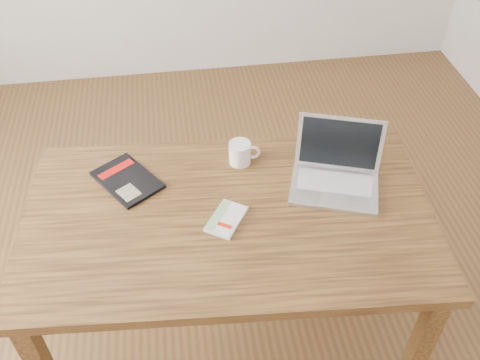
{
  "coord_description": "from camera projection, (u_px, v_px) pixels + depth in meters",
  "views": [
    {
      "loc": [
        -0.1,
        -1.46,
        2.11
      ],
      "look_at": [
        0.1,
        -0.13,
        0.85
      ],
      "focal_mm": 40.0,
      "sensor_mm": 36.0,
      "label": 1
    }
  ],
  "objects": [
    {
      "name": "black_guidebook",
      "position": [
        127.0,
        180.0,
        1.98
      ],
      "size": [
        0.28,
        0.3,
        0.01
      ],
      "rotation": [
        0.0,
        0.0,
        0.6
      ],
      "color": "black",
      "rests_on": "desk"
    },
    {
      "name": "desk",
      "position": [
        229.0,
        231.0,
        1.93
      ],
      "size": [
        1.5,
        0.93,
        0.75
      ],
      "rotation": [
        0.0,
        0.0,
        -0.08
      ],
      "color": "#543619",
      "rests_on": "ground"
    },
    {
      "name": "laptop",
      "position": [
        336.0,
        172.0,
        1.96
      ],
      "size": [
        0.38,
        0.35,
        0.22
      ],
      "rotation": [
        0.0,
        0.0,
        -0.33
      ],
      "color": "silver",
      "rests_on": "desk"
    },
    {
      "name": "coffee_mug",
      "position": [
        241.0,
        153.0,
        2.04
      ],
      "size": [
        0.12,
        0.08,
        0.09
      ],
      "rotation": [
        0.0,
        0.0,
        -0.08
      ],
      "color": "white",
      "rests_on": "desk"
    },
    {
      "name": "room",
      "position": [
        177.0,
        31.0,
        1.58
      ],
      "size": [
        4.04,
        4.04,
        2.7
      ],
      "color": "brown",
      "rests_on": "ground"
    },
    {
      "name": "white_guidebook",
      "position": [
        226.0,
        219.0,
        1.84
      ],
      "size": [
        0.17,
        0.19,
        0.01
      ],
      "rotation": [
        0.0,
        0.0,
        -0.58
      ],
      "color": "silver",
      "rests_on": "desk"
    }
  ]
}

